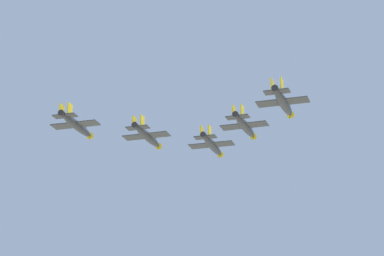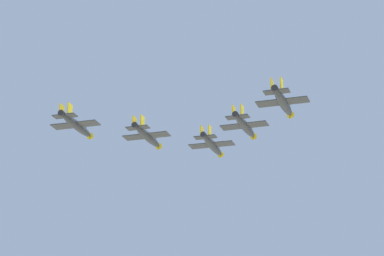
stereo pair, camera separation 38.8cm
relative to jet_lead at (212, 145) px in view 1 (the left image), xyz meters
The scene contains 5 objects.
jet_lead is the anchor object (origin of this frame).
jet_left_wingman 18.46m from the jet_lead, 130.42° to the right, with size 11.14×18.47×3.89m.
jet_right_wingman 18.47m from the jet_lead, 49.69° to the right, with size 10.94×18.09×3.81m.
jet_left_outer 36.91m from the jet_lead, 130.42° to the right, with size 11.05×18.30×3.86m.
jet_right_outer 36.91m from the jet_lead, 49.69° to the right, with size 11.14×18.48×3.89m.
Camera 1 is at (31.40, -187.98, 67.20)m, focal length 84.47 mm.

